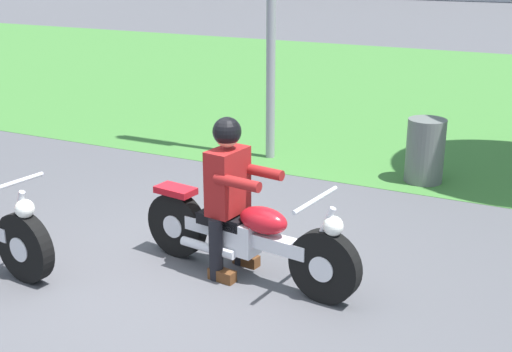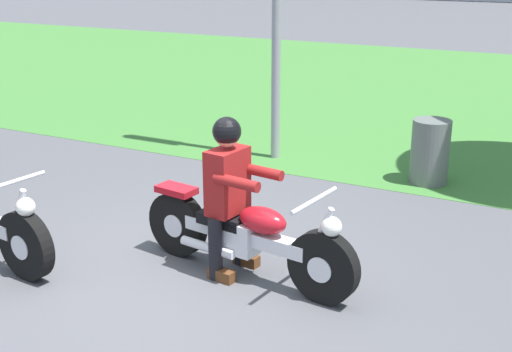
% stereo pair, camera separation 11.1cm
% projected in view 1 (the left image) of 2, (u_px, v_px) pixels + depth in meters
% --- Properties ---
extents(ground, '(120.00, 120.00, 0.00)m').
position_uv_depth(ground, '(163.00, 284.00, 5.60)').
color(ground, '#4C4C51').
extents(grass_verge, '(60.00, 12.00, 0.01)m').
position_uv_depth(grass_verge, '(416.00, 90.00, 13.34)').
color(grass_verge, '#3D7533').
rests_on(grass_verge, ground).
extents(motorcycle_lead, '(2.12, 0.66, 0.86)m').
position_uv_depth(motorcycle_lead, '(246.00, 236.00, 5.61)').
color(motorcycle_lead, black).
rests_on(motorcycle_lead, ground).
extents(rider_lead, '(0.59, 0.51, 1.38)m').
position_uv_depth(rider_lead, '(230.00, 185.00, 5.57)').
color(rider_lead, black).
rests_on(rider_lead, ground).
extents(trash_can, '(0.45, 0.45, 0.78)m').
position_uv_depth(trash_can, '(425.00, 151.00, 7.97)').
color(trash_can, '#595E5B').
rests_on(trash_can, ground).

